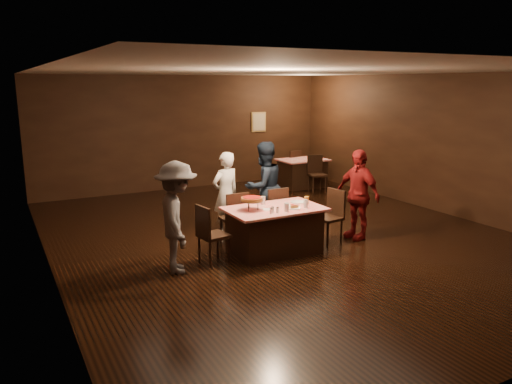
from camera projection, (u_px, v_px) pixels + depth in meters
room at (283, 121)px, 8.86m from camera, size 10.00×10.04×3.02m
main_table at (274, 230)px, 8.34m from camera, size 1.60×1.00×0.77m
back_table at (302, 173)px, 13.60m from camera, size 1.30×0.90×0.77m
chair_far_left at (233, 217)px, 8.78m from camera, size 0.43×0.43×0.95m
chair_far_right at (273, 212)px, 9.15m from camera, size 0.42×0.42×0.95m
chair_end_left at (214, 234)px, 7.81m from camera, size 0.47×0.47×0.95m
chair_end_right at (328, 217)px, 8.82m from camera, size 0.48×0.48×0.95m
chair_back_near at (317, 174)px, 12.98m from camera, size 0.51×0.51×0.95m
chair_back_far at (291, 167)px, 14.10m from camera, size 0.49×0.49×0.95m
diner_white_jacket at (226, 194)px, 9.21m from camera, size 0.64×0.49×1.57m
diner_navy_hoodie at (264, 187)px, 9.48m from camera, size 0.94×0.79×1.72m
diner_grey_knit at (177, 218)px, 7.39m from camera, size 0.89×1.21×1.68m
diner_red_shirt at (358, 194)px, 9.03m from camera, size 0.54×1.01×1.64m
pizza_stand at (252, 199)px, 8.07m from camera, size 0.38×0.38×0.22m
plate_with_slice at (293, 207)px, 8.21m from camera, size 0.25×0.25×0.06m
plate_empty at (298, 202)px, 8.63m from camera, size 0.25×0.25×0.01m
glass_front_left at (287, 207)px, 8.00m from camera, size 0.08×0.08×0.14m
glass_front_right at (306, 204)px, 8.23m from camera, size 0.08×0.08×0.14m
glass_amber at (307, 200)px, 8.47m from camera, size 0.08×0.08×0.14m
glass_back at (263, 200)px, 8.47m from camera, size 0.08×0.08×0.14m
condiments at (274, 210)px, 7.92m from camera, size 0.17×0.10×0.09m
napkin_center at (290, 206)px, 8.39m from camera, size 0.19×0.19×0.01m
napkin_left at (268, 209)px, 8.14m from camera, size 0.21×0.21×0.01m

